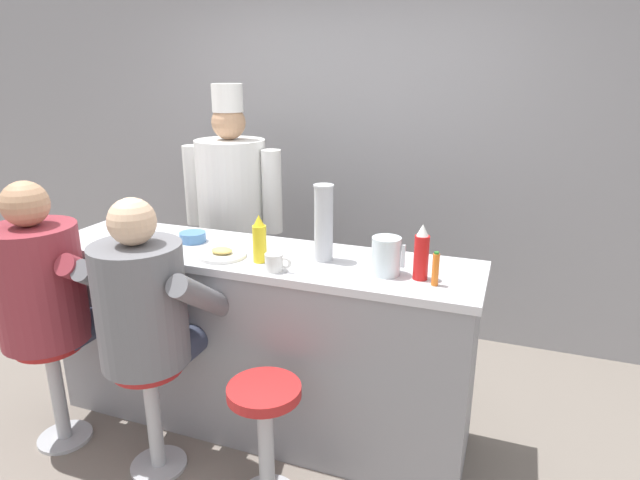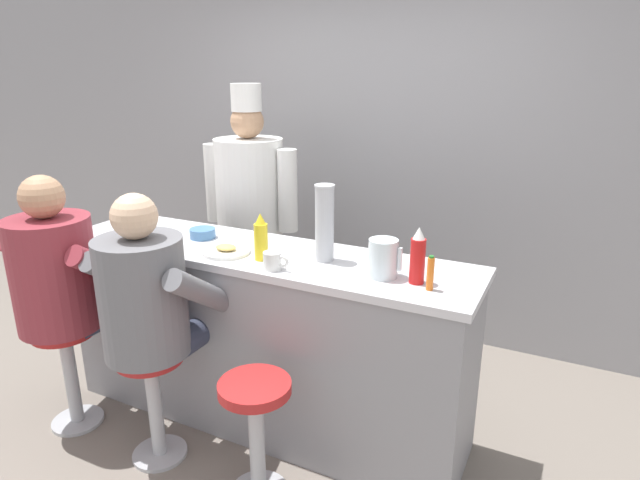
{
  "view_description": "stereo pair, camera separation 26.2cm",
  "coord_description": "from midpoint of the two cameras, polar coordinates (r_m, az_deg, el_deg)",
  "views": [
    {
      "loc": [
        1.25,
        -2.08,
        1.96
      ],
      "look_at": [
        0.38,
        0.26,
        1.16
      ],
      "focal_mm": 30.0,
      "sensor_mm": 36.0,
      "label": 1
    },
    {
      "loc": [
        1.49,
        -1.97,
        1.96
      ],
      "look_at": [
        0.38,
        0.26,
        1.16
      ],
      "focal_mm": 30.0,
      "sensor_mm": 36.0,
      "label": 2
    }
  ],
  "objects": [
    {
      "name": "breakfast_plate",
      "position": [
        2.81,
        -13.05,
        -1.52
      ],
      "size": [
        0.25,
        0.25,
        0.05
      ],
      "color": "white",
      "rests_on": "diner_counter"
    },
    {
      "name": "mustard_bottle_yellow",
      "position": [
        2.68,
        -9.28,
        -0.06
      ],
      "size": [
        0.07,
        0.07,
        0.24
      ],
      "color": "yellow",
      "rests_on": "diner_counter"
    },
    {
      "name": "coffee_mug_white",
      "position": [
        2.56,
        -7.75,
        -2.44
      ],
      "size": [
        0.13,
        0.09,
        0.09
      ],
      "color": "white",
      "rests_on": "diner_counter"
    },
    {
      "name": "ground_plane",
      "position": [
        3.13,
        -11.44,
        -21.3
      ],
      "size": [
        20.0,
        20.0,
        0.0
      ],
      "primitive_type": "plane",
      "color": "slate"
    },
    {
      "name": "empty_stool_round",
      "position": [
        2.59,
        -8.92,
        -19.01
      ],
      "size": [
        0.33,
        0.33,
        0.62
      ],
      "color": "#B2B5BA",
      "rests_on": "ground_plane"
    },
    {
      "name": "water_pitcher_clear",
      "position": [
        2.49,
        4.1,
        -1.77
      ],
      "size": [
        0.16,
        0.14,
        0.18
      ],
      "color": "silver",
      "rests_on": "diner_counter"
    },
    {
      "name": "cup_stack_steel",
      "position": [
        2.64,
        -2.46,
        1.79
      ],
      "size": [
        0.1,
        0.1,
        0.39
      ],
      "color": "#B7BABF",
      "rests_on": "diner_counter"
    },
    {
      "name": "diner_counter",
      "position": [
        3.06,
        -9.12,
        -10.56
      ],
      "size": [
        2.36,
        0.59,
        1.04
      ],
      "color": "gray",
      "rests_on": "ground_plane"
    },
    {
      "name": "cereal_bowl",
      "position": [
        3.09,
        -15.81,
        0.27
      ],
      "size": [
        0.15,
        0.15,
        0.05
      ],
      "color": "#4C7FB7",
      "rests_on": "diner_counter"
    },
    {
      "name": "diner_seated_maroon",
      "position": [
        3.14,
        -29.36,
        -4.65
      ],
      "size": [
        0.66,
        0.65,
        1.45
      ],
      "color": "#B2B5BA",
      "rests_on": "ground_plane"
    },
    {
      "name": "ketchup_bottle_red",
      "position": [
        2.44,
        7.76,
        -1.51
      ],
      "size": [
        0.07,
        0.07,
        0.26
      ],
      "color": "red",
      "rests_on": "diner_counter"
    },
    {
      "name": "hot_sauce_bottle_orange",
      "position": [
        2.39,
        9.18,
        -3.15
      ],
      "size": [
        0.03,
        0.03,
        0.16
      ],
      "color": "orange",
      "rests_on": "diner_counter"
    },
    {
      "name": "cook_in_whites_near",
      "position": [
        3.74,
        -11.26,
        3.04
      ],
      "size": [
        0.73,
        0.47,
        1.87
      ],
      "color": "#232328",
      "rests_on": "ground_plane"
    },
    {
      "name": "wall_back",
      "position": [
        4.1,
        0.64,
        9.23
      ],
      "size": [
        10.0,
        0.06,
        2.7
      ],
      "color": "#99999E",
      "rests_on": "ground_plane"
    },
    {
      "name": "diner_seated_grey",
      "position": [
        2.71,
        -20.66,
        -7.06
      ],
      "size": [
        0.63,
        0.62,
        1.42
      ],
      "color": "#B2B5BA",
      "rests_on": "ground_plane"
    }
  ]
}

